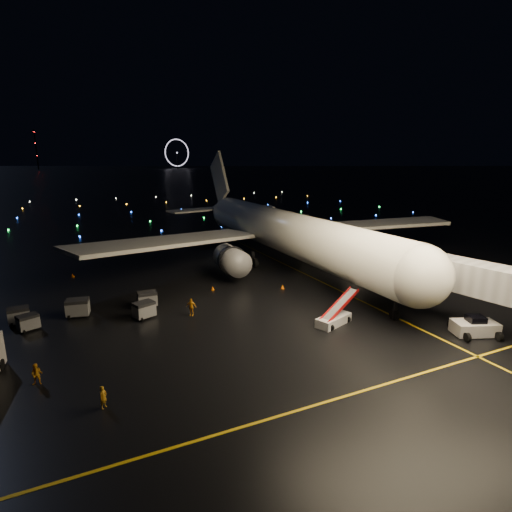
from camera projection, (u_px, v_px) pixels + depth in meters
The scene contains 21 objects.
ground at pixel (94, 181), 301.93m from camera, with size 2000.00×2000.00×0.00m, color black.
lane_centre at pixel (315, 279), 55.74m from camera, with size 0.25×80.00×0.02m, color gold.
lane_cross at pixel (306, 408), 26.75m from camera, with size 60.00×0.25×0.02m, color gold.
airliner at pixel (274, 206), 63.52m from camera, with size 63.12×59.96×17.88m, color white, non-canonical shape.
pushback_tug at pixel (475, 325), 37.72m from camera, with size 3.97×2.08×1.89m, color silver.
belt_loader at pixel (334, 311), 40.01m from camera, with size 5.99×1.63×2.90m, color silver, non-canonical shape.
crew_a at pixel (103, 397), 26.61m from camera, with size 0.58×0.38×1.60m, color orange.
crew_b at pixel (37, 374), 29.37m from camera, with size 0.81×0.63×1.67m, color orange.
crew_c at pixel (191, 307), 42.39m from camera, with size 1.14×0.47×1.94m, color orange.
safety_cone_0 at pixel (283, 287), 51.37m from camera, with size 0.48×0.48×0.55m, color #EF6100.
safety_cone_1 at pixel (239, 273), 57.93m from camera, with size 0.40×0.40×0.45m, color #EF6100.
safety_cone_2 at pixel (213, 288), 50.85m from camera, with size 0.44×0.44×0.50m, color #EF6100.
safety_cone_3 at pixel (73, 275), 56.43m from camera, with size 0.48×0.48×0.54m, color #EF6100.
ferris_wheel at pixel (177, 154), 735.53m from camera, with size 50.00×4.00×52.00m, color black, non-canonical shape.
radio_mast at pixel (36, 149), 657.46m from camera, with size 1.80×1.80×64.00m, color black.
taxiway_lights at pixel (131, 210), 130.96m from camera, with size 164.00×92.00×0.36m, color black, non-canonical shape.
baggage_cart_0 at pixel (147, 299), 44.97m from camera, with size 2.06×1.45×1.76m, color gray.
baggage_cart_1 at pixel (144, 310), 41.78m from camera, with size 2.06×1.44×1.75m, color gray.
baggage_cart_2 at pixel (78, 308), 42.19m from camera, with size 2.23×1.56×1.90m, color gray.
baggage_cart_3 at pixel (28, 322), 38.84m from camera, with size 1.83×1.28×1.55m, color gray.
baggage_cart_4 at pixel (19, 316), 40.41m from camera, with size 1.96×1.37×1.66m, color gray.
Camera 1 is at (-18.00, -29.96, 16.24)m, focal length 28.00 mm.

